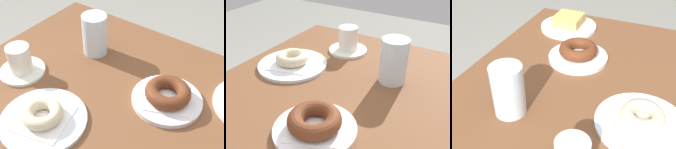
# 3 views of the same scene
# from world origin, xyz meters

# --- Properties ---
(table) EXTENTS (0.93, 0.69, 0.75)m
(table) POSITION_xyz_m (0.00, 0.00, 0.62)
(table) COLOR brown
(table) RESTS_ON ground_plane
(plate_chocolate_ring) EXTENTS (0.19, 0.19, 0.01)m
(plate_chocolate_ring) POSITION_xyz_m (0.12, 0.06, 0.76)
(plate_chocolate_ring) COLOR white
(plate_chocolate_ring) RESTS_ON table
(napkin_chocolate_ring) EXTENTS (0.15, 0.15, 0.00)m
(napkin_chocolate_ring) POSITION_xyz_m (0.12, 0.06, 0.76)
(napkin_chocolate_ring) COLOR white
(napkin_chocolate_ring) RESTS_ON plate_chocolate_ring
(donut_chocolate_ring) EXTENTS (0.12, 0.12, 0.04)m
(donut_chocolate_ring) POSITION_xyz_m (0.12, 0.06, 0.78)
(donut_chocolate_ring) COLOR #602F19
(donut_chocolate_ring) RESTS_ON napkin_chocolate_ring
(plate_sugar_ring) EXTENTS (0.22, 0.22, 0.01)m
(plate_sugar_ring) POSITION_xyz_m (-0.10, -0.19, 0.75)
(plate_sugar_ring) COLOR white
(plate_sugar_ring) RESTS_ON table
(napkin_sugar_ring) EXTENTS (0.16, 0.16, 0.00)m
(napkin_sugar_ring) POSITION_xyz_m (-0.10, -0.19, 0.76)
(napkin_sugar_ring) COLOR white
(napkin_sugar_ring) RESTS_ON plate_sugar_ring
(donut_sugar_ring) EXTENTS (0.10, 0.10, 0.03)m
(donut_sugar_ring) POSITION_xyz_m (-0.10, -0.19, 0.78)
(donut_sugar_ring) COLOR beige
(donut_sugar_ring) RESTS_ON napkin_sugar_ring
(water_glass) EXTENTS (0.08, 0.08, 0.13)m
(water_glass) POSITION_xyz_m (-0.18, 0.12, 0.82)
(water_glass) COLOR silver
(water_glass) RESTS_ON table
(coffee_cup) EXTENTS (0.14, 0.14, 0.09)m
(coffee_cup) POSITION_xyz_m (-0.29, -0.09, 0.79)
(coffee_cup) COLOR white
(coffee_cup) RESTS_ON table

